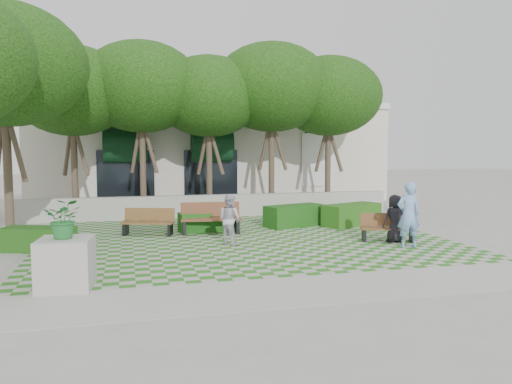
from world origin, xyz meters
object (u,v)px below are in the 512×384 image
object	(u,v)px
bench_mid	(211,219)
bench_east	(388,228)
planter_front	(65,253)
person_white	(230,219)
bench_west	(148,222)
person_blue	(408,215)
hedge_west	(38,239)
hedge_midright	(294,216)
person_dark	(395,219)
hedge_midleft	(207,222)
hedge_east	(352,215)

from	to	relation	value
bench_mid	bench_east	bearing A→B (deg)	-23.69
planter_front	person_white	size ratio (longest dim) A/B	1.22
bench_west	person_blue	bearing A→B (deg)	-11.37
person_white	hedge_west	bearing A→B (deg)	47.56
hedge_midright	planter_front	distance (m)	9.52
bench_west	person_dark	size ratio (longest dim) A/B	1.21
person_blue	person_dark	world-z (taller)	person_blue
bench_mid	hedge_midleft	size ratio (longest dim) A/B	1.09
bench_east	planter_front	xyz separation A→B (m)	(-8.75, -2.99, 0.33)
bench_east	hedge_east	bearing A→B (deg)	103.78
bench_mid	hedge_midright	bearing A→B (deg)	18.84
hedge_west	person_white	size ratio (longest dim) A/B	1.28
bench_west	hedge_midright	world-z (taller)	bench_west
bench_east	hedge_midright	xyz separation A→B (m)	(-1.76, 3.46, -0.02)
bench_mid	person_blue	distance (m)	6.21
bench_east	person_white	bearing A→B (deg)	-169.32
bench_mid	hedge_midright	world-z (taller)	bench_mid
person_blue	bench_east	bearing A→B (deg)	-79.16
hedge_west	person_blue	bearing A→B (deg)	-11.54
hedge_midright	planter_front	xyz separation A→B (m)	(-6.99, -6.45, 0.35)
bench_east	hedge_west	distance (m)	9.95
bench_west	person_blue	size ratio (longest dim) A/B	0.93
bench_mid	person_white	world-z (taller)	person_white
bench_east	hedge_midright	bearing A→B (deg)	136.17
planter_front	person_dark	xyz separation A→B (m)	(8.86, 2.78, -0.02)
bench_west	hedge_east	size ratio (longest dim) A/B	0.77
bench_west	hedge_midleft	bearing A→B (deg)	25.50
bench_west	person_white	xyz separation A→B (m)	(2.21, -2.20, 0.32)
person_blue	planter_front	bearing A→B (deg)	18.64
bench_mid	person_white	xyz separation A→B (m)	(0.23, -1.98, 0.25)
hedge_west	bench_west	bearing A→B (deg)	31.70
bench_west	person_white	size ratio (longest dim) A/B	1.17
planter_front	hedge_east	bearing A→B (deg)	33.90
planter_front	bench_mid	bearing A→B (deg)	55.95
bench_mid	hedge_east	size ratio (longest dim) A/B	0.89
hedge_west	person_white	distance (m)	5.23
bench_east	person_blue	xyz separation A→B (m)	(0.09, -0.98, 0.52)
bench_west	planter_front	world-z (taller)	planter_front
bench_west	hedge_midleft	distance (m)	1.94
bench_east	hedge_east	world-z (taller)	bench_east
bench_west	hedge_west	size ratio (longest dim) A/B	0.91
hedge_midleft	bench_mid	bearing A→B (deg)	-82.72
hedge_west	person_blue	size ratio (longest dim) A/B	1.02
bench_west	person_dark	distance (m)	7.68
hedge_midleft	bench_east	bearing A→B (deg)	-32.49
hedge_east	person_white	size ratio (longest dim) A/B	1.52
person_white	hedge_east	bearing A→B (deg)	-103.06
bench_east	planter_front	size ratio (longest dim) A/B	0.93
person_dark	person_white	size ratio (longest dim) A/B	0.97
hedge_east	hedge_midright	bearing A→B (deg)	169.66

